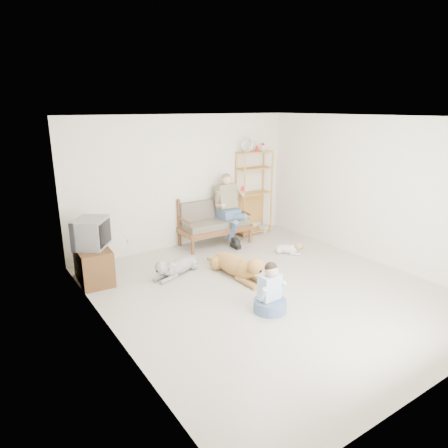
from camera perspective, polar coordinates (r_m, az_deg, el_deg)
floor at (r=6.56m, az=6.35°, el=-9.35°), size 5.50×5.50×0.00m
ceiling at (r=5.91m, az=7.20°, el=14.93°), size 5.50×5.50×0.00m
wall_back at (r=8.33m, az=-5.63°, el=6.04°), size 5.00×0.00×5.00m
wall_left at (r=4.91m, az=-16.10°, el=-1.93°), size 0.00×5.50×5.50m
wall_right at (r=7.92m, az=20.73°, el=4.51°), size 0.00×5.50×5.50m
loveseat at (r=8.51m, az=-1.50°, el=0.35°), size 1.53×0.76×0.95m
man at (r=8.42m, az=1.02°, el=1.58°), size 0.57×0.81×1.31m
etagere at (r=9.13m, az=4.30°, el=4.57°), size 0.84×0.37×2.20m
book_stack at (r=9.49m, az=5.80°, el=-0.63°), size 0.26×0.22×0.14m
tv_stand at (r=7.08m, az=-18.21°, el=-5.50°), size 0.56×0.93×0.60m
crt_tv at (r=6.93m, az=-18.41°, el=-1.20°), size 0.73×0.75×0.49m
wall_outlet at (r=8.08m, az=-13.19°, el=-2.35°), size 0.12×0.02×0.08m
golden_retriever at (r=6.95m, az=2.04°, el=-5.99°), size 0.41×1.57×0.48m
shaggy_dog at (r=7.08m, az=-6.87°, el=-6.06°), size 1.16×0.57×0.37m
terrier at (r=8.13m, az=9.43°, el=-3.46°), size 0.46×0.57×0.26m
child at (r=5.83m, az=6.60°, el=-9.85°), size 0.48×0.48×0.75m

